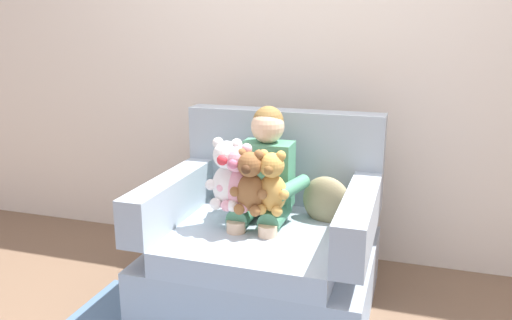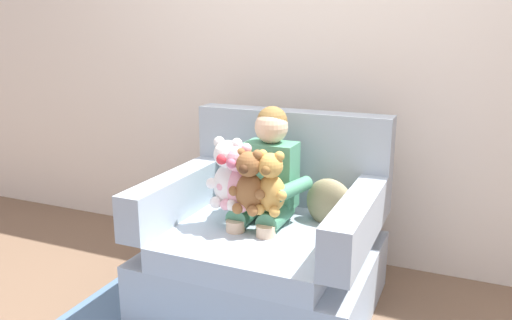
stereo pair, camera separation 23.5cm
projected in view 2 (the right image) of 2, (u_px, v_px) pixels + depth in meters
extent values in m
plane|color=brown|center=(264.00, 303.00, 2.64)|extent=(8.00, 8.00, 0.00)
cube|color=silver|center=(314.00, 43.00, 2.98)|extent=(6.00, 0.10, 2.60)
cube|color=#9EADBC|center=(264.00, 276.00, 2.60)|extent=(1.09, 0.94, 0.31)
cube|color=#A6B6C6|center=(258.00, 242.00, 2.48)|extent=(0.81, 0.80, 0.12)
cube|color=#9EADBC|center=(292.00, 157.00, 2.82)|extent=(1.09, 0.14, 0.52)
cube|color=#9EADBC|center=(174.00, 196.00, 2.62)|extent=(0.14, 0.80, 0.23)
cube|color=#9EADBC|center=(356.00, 224.00, 2.26)|extent=(0.14, 0.80, 0.23)
cube|color=#4C9370|center=(271.00, 175.00, 2.61)|extent=(0.26, 0.16, 0.34)
sphere|color=beige|center=(271.00, 127.00, 2.54)|extent=(0.17, 0.17, 0.17)
sphere|color=olive|center=(272.00, 122.00, 2.55)|extent=(0.16, 0.16, 0.16)
cylinder|color=#4C9370|center=(247.00, 212.00, 2.57)|extent=(0.11, 0.26, 0.11)
cylinder|color=beige|center=(236.00, 249.00, 2.49)|extent=(0.09, 0.09, 0.30)
cylinder|color=#4C9370|center=(276.00, 216.00, 2.51)|extent=(0.11, 0.26, 0.11)
cylinder|color=beige|center=(266.00, 255.00, 2.43)|extent=(0.09, 0.09, 0.30)
cylinder|color=#4C9370|center=(233.00, 181.00, 2.57)|extent=(0.13, 0.27, 0.07)
cylinder|color=#4C9370|center=(292.00, 189.00, 2.45)|extent=(0.13, 0.27, 0.07)
ellipsoid|color=brown|center=(250.00, 192.00, 2.40)|extent=(0.14, 0.12, 0.19)
sphere|color=brown|center=(249.00, 164.00, 2.35)|extent=(0.12, 0.12, 0.12)
sphere|color=#4C2D19|center=(244.00, 169.00, 2.31)|extent=(0.05, 0.05, 0.05)
sphere|color=brown|center=(241.00, 153.00, 2.36)|extent=(0.05, 0.05, 0.05)
sphere|color=brown|center=(234.00, 191.00, 2.39)|extent=(0.05, 0.05, 0.05)
sphere|color=brown|center=(237.00, 209.00, 2.38)|extent=(0.05, 0.05, 0.05)
sphere|color=brown|center=(257.00, 155.00, 2.33)|extent=(0.05, 0.05, 0.05)
sphere|color=brown|center=(260.00, 195.00, 2.34)|extent=(0.05, 0.05, 0.05)
sphere|color=brown|center=(253.00, 211.00, 2.35)|extent=(0.05, 0.05, 0.05)
ellipsoid|color=white|center=(229.00, 185.00, 2.48)|extent=(0.16, 0.13, 0.21)
sphere|color=white|center=(227.00, 154.00, 2.42)|extent=(0.13, 0.13, 0.13)
sphere|color=#DB333D|center=(222.00, 159.00, 2.37)|extent=(0.05, 0.05, 0.05)
sphere|color=white|center=(219.00, 142.00, 2.43)|extent=(0.05, 0.05, 0.05)
sphere|color=white|center=(211.00, 183.00, 2.47)|extent=(0.05, 0.05, 0.05)
sphere|color=white|center=(216.00, 202.00, 2.46)|extent=(0.06, 0.06, 0.06)
sphere|color=white|center=(237.00, 144.00, 2.40)|extent=(0.05, 0.05, 0.05)
sphere|color=white|center=(240.00, 187.00, 2.41)|extent=(0.05, 0.05, 0.05)
sphere|color=white|center=(232.00, 205.00, 2.42)|extent=(0.06, 0.06, 0.06)
ellipsoid|color=gold|center=(271.00, 193.00, 2.39)|extent=(0.14, 0.12, 0.18)
sphere|color=gold|center=(270.00, 166.00, 2.34)|extent=(0.12, 0.12, 0.12)
sphere|color=brown|center=(266.00, 170.00, 2.30)|extent=(0.05, 0.05, 0.05)
sphere|color=gold|center=(263.00, 155.00, 2.35)|extent=(0.05, 0.05, 0.05)
sphere|color=gold|center=(255.00, 192.00, 2.38)|extent=(0.05, 0.05, 0.05)
sphere|color=gold|center=(259.00, 210.00, 2.37)|extent=(0.05, 0.05, 0.05)
sphere|color=gold|center=(279.00, 156.00, 2.32)|extent=(0.05, 0.05, 0.05)
sphere|color=gold|center=(282.00, 196.00, 2.33)|extent=(0.05, 0.05, 0.05)
sphere|color=gold|center=(274.00, 212.00, 2.34)|extent=(0.05, 0.05, 0.05)
ellipsoid|color=#EAA8BC|center=(239.00, 188.00, 2.45)|extent=(0.15, 0.13, 0.20)
sphere|color=#EAA8BC|center=(237.00, 158.00, 2.40)|extent=(0.13, 0.13, 0.13)
sphere|color=#CC6684|center=(232.00, 163.00, 2.35)|extent=(0.05, 0.05, 0.05)
sphere|color=#EAA8BC|center=(229.00, 147.00, 2.41)|extent=(0.05, 0.05, 0.05)
sphere|color=#EAA8BC|center=(222.00, 186.00, 2.44)|extent=(0.05, 0.05, 0.05)
sphere|color=#EAA8BC|center=(226.00, 205.00, 2.43)|extent=(0.06, 0.06, 0.06)
sphere|color=#EAA8BC|center=(246.00, 149.00, 2.37)|extent=(0.05, 0.05, 0.05)
sphere|color=#EAA8BC|center=(249.00, 190.00, 2.38)|extent=(0.05, 0.05, 0.05)
sphere|color=#EAA8BC|center=(242.00, 207.00, 2.40)|extent=(0.06, 0.06, 0.06)
ellipsoid|color=#998C66|center=(330.00, 204.00, 2.55)|extent=(0.28, 0.18, 0.26)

